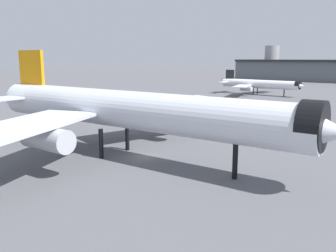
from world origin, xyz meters
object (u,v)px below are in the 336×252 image
(airliner_far_taxiway, at_px, (259,84))
(traffic_cone_near_nose, at_px, (225,121))
(airliner_near_gate, at_px, (125,110))
(service_truck_front, at_px, (79,112))

(airliner_far_taxiway, xyz_separation_m, traffic_cone_near_nose, (14.54, -61.86, -3.75))
(airliner_far_taxiway, height_order, traffic_cone_near_nose, airliner_far_taxiway)
(airliner_near_gate, height_order, airliner_far_taxiway, airliner_near_gate)
(service_truck_front, xyz_separation_m, traffic_cone_near_nose, (30.29, 14.77, -1.27))
(service_truck_front, height_order, traffic_cone_near_nose, service_truck_front)
(airliner_near_gate, distance_m, traffic_cone_near_nose, 34.03)
(airliner_far_taxiway, distance_m, service_truck_front, 78.27)
(service_truck_front, bearing_deg, airliner_near_gate, 105.85)
(airliner_far_taxiway, bearing_deg, service_truck_front, -94.30)
(service_truck_front, bearing_deg, airliner_far_taxiway, -143.95)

